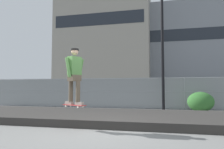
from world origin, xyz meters
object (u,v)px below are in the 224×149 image
object	(u,v)px
skater	(75,73)
shrub_left	(201,102)
street_lamp	(162,33)
parked_car_near	(105,93)
skateboard	(74,105)
parked_car_mid	(183,94)

from	to	relation	value
skater	shrub_left	world-z (taller)	skater
street_lamp	parked_car_near	xyz separation A→B (m)	(-4.39, 3.93, -3.48)
skater	street_lamp	distance (m)	7.18
skateboard	parked_car_near	distance (m)	10.24
parked_car_mid	shrub_left	size ratio (longest dim) A/B	3.38
skater	shrub_left	xyz separation A→B (m)	(4.47, 5.97, -1.16)
parked_car_mid	shrub_left	xyz separation A→B (m)	(0.47, -4.10, -0.32)
street_lamp	shrub_left	distance (m)	4.24
skater	street_lamp	bearing A→B (deg)	67.14
skateboard	street_lamp	size ratio (longest dim) A/B	0.12
street_lamp	parked_car_near	world-z (taller)	street_lamp
skater	parked_car_mid	distance (m)	10.86
skater	parked_car_mid	xyz separation A→B (m)	(4.00, 10.06, -0.84)
skater	shrub_left	distance (m)	7.55
parked_car_near	shrub_left	size ratio (longest dim) A/B	3.39
street_lamp	parked_car_mid	bearing A→B (deg)	70.23
skater	street_lamp	xyz separation A→B (m)	(2.59, 6.16, 2.63)
skateboard	parked_car_near	world-z (taller)	parked_car_near
street_lamp	shrub_left	world-z (taller)	street_lamp
skateboard	street_lamp	bearing A→B (deg)	67.14
skateboard	parked_car_near	size ratio (longest dim) A/B	0.18
parked_car_mid	parked_car_near	bearing A→B (deg)	179.78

